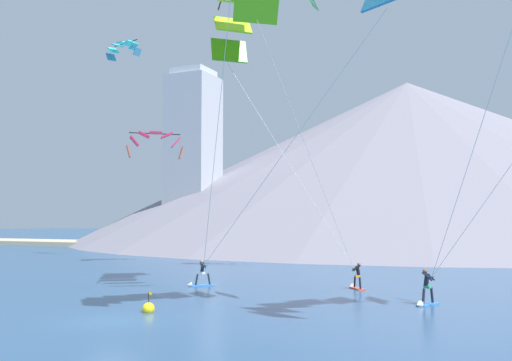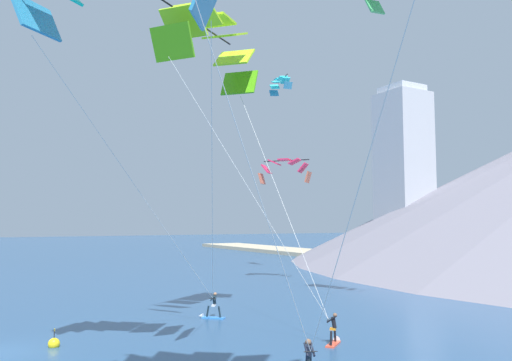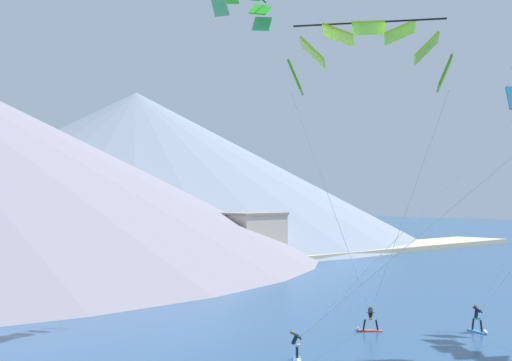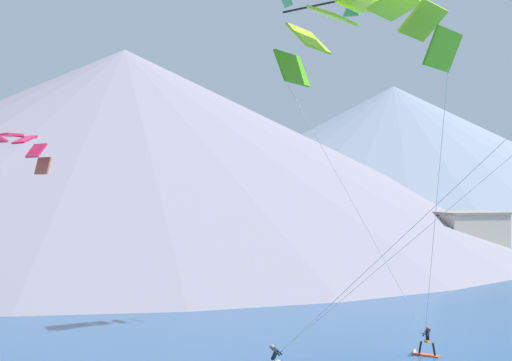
{
  "view_description": "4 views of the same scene",
  "coord_description": "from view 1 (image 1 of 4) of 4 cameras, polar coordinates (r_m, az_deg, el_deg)",
  "views": [
    {
      "loc": [
        15.07,
        -18.95,
        4.1
      ],
      "look_at": [
        1.09,
        11.75,
        6.45
      ],
      "focal_mm": 40.0,
      "sensor_mm": 36.0,
      "label": 1
    },
    {
      "loc": [
        26.64,
        -1.12,
        6.09
      ],
      "look_at": [
        -2.18,
        15.07,
        8.85
      ],
      "focal_mm": 35.0,
      "sensor_mm": 36.0,
      "label": 2
    },
    {
      "loc": [
        -30.0,
        -13.58,
        8.73
      ],
      "look_at": [
        -1.81,
        16.58,
        9.52
      ],
      "focal_mm": 50.0,
      "sensor_mm": 36.0,
      "label": 3
    },
    {
      "loc": [
        -12.47,
        -20.55,
        9.12
      ],
      "look_at": [
        -2.63,
        16.99,
        9.54
      ],
      "focal_mm": 50.0,
      "sensor_mm": 36.0,
      "label": 4
    }
  ],
  "objects": [
    {
      "name": "shoreline_strip",
      "position": [
        74.48,
        12.87,
        -6.76
      ],
      "size": [
        180.0,
        10.0,
        0.7
      ],
      "primitive_type": "cube",
      "color": "#BCAD8E",
      "rests_on": "ground"
    },
    {
      "name": "race_marker_buoy",
      "position": [
        26.46,
        -10.71,
        -12.48
      ],
      "size": [
        0.56,
        0.56,
        1.02
      ],
      "color": "yellow",
      "rests_on": "ground"
    },
    {
      "name": "kitesurfer_mid_center",
      "position": [
        29.14,
        16.58,
        -10.79
      ],
      "size": [
        1.01,
        1.77,
        1.82
      ],
      "color": "#337FDB",
      "rests_on": "ground"
    },
    {
      "name": "highrise_tower",
      "position": [
        90.99,
        -6.31,
        2.21
      ],
      "size": [
        7.0,
        7.0,
        28.16
      ],
      "color": "#A8ADB7",
      "rests_on": "ground"
    },
    {
      "name": "ground_plane",
      "position": [
        24.55,
        -14.21,
        -13.47
      ],
      "size": [
        400.0,
        400.0,
        0.0
      ],
      "primitive_type": "plane",
      "color": "navy"
    },
    {
      "name": "shore_building_harbour_front",
      "position": [
        81.85,
        3.97,
        -5.36
      ],
      "size": [
        5.67,
        5.36,
        4.2
      ],
      "color": "silver",
      "rests_on": "ground"
    },
    {
      "name": "kitesurfer_near_trail",
      "position": [
        36.19,
        -5.7,
        -9.72
      ],
      "size": [
        1.5,
        1.52,
        1.66
      ],
      "color": "#337FDB",
      "rests_on": "ground"
    },
    {
      "name": "mountain_peak_central_summit",
      "position": [
        116.82,
        14.99,
        1.89
      ],
      "size": [
        128.31,
        128.31,
        31.55
      ],
      "color": "gray",
      "rests_on": "ground"
    },
    {
      "name": "parafoil_kite_near_lead",
      "position": [
        34.93,
        -1.39,
        16.94
      ],
      "size": [
        9.02,
        8.38,
        16.69
      ],
      "color": "#4EA814"
    },
    {
      "name": "parafoil_kite_distant_low_drift",
      "position": [
        64.81,
        -13.12,
        12.79
      ],
      "size": [
        4.39,
        1.69,
        1.85
      ],
      "color": "teal"
    },
    {
      "name": "kitesurfer_near_lead",
      "position": [
        35.12,
        9.97,
        -9.91
      ],
      "size": [
        1.38,
        1.62,
        1.64
      ],
      "color": "#E54C33",
      "rests_on": "ground"
    },
    {
      "name": "shore_building_quay_east",
      "position": [
        87.56,
        -5.69,
        -5.13
      ],
      "size": [
        9.26,
        5.74,
        4.59
      ],
      "color": "#B7AD9E",
      "rests_on": "ground"
    },
    {
      "name": "parafoil_kite_distant_mid_solo",
      "position": [
        55.4,
        -10.04,
        3.89
      ],
      "size": [
        4.98,
        4.44,
        2.51
      ],
      "color": "#C45D44"
    }
  ]
}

